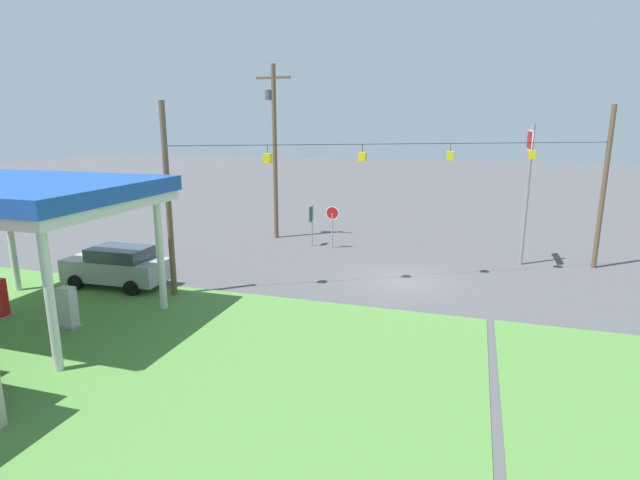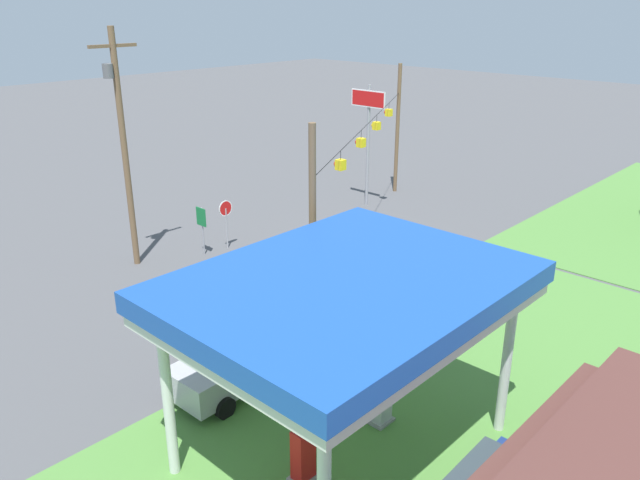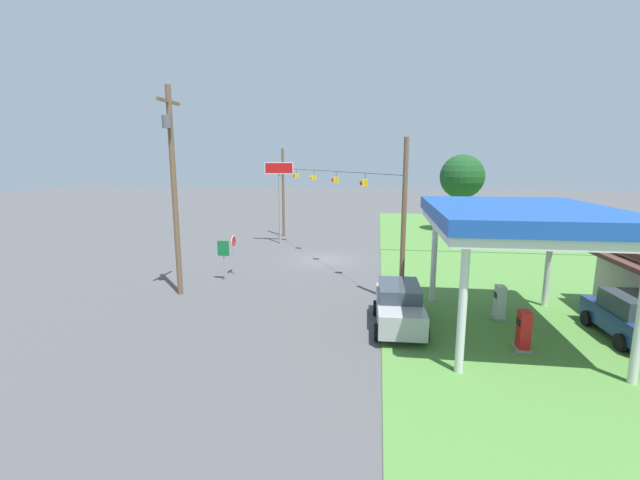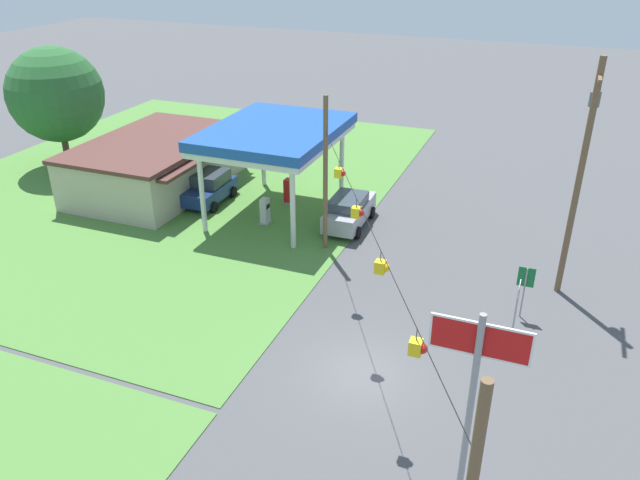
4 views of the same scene
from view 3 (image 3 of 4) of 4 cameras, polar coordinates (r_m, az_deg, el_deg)
name	(u,v)px [view 3 (image 3 of 4)]	position (r m, az deg, el deg)	size (l,w,h in m)	color
ground_plane	(324,259)	(30.85, 0.58, -2.60)	(160.00, 160.00, 0.00)	#4C4C4F
grass_verge_opposite_corner	(497,229)	(47.92, 22.50, 1.35)	(24.00, 24.00, 0.04)	#4C7F38
gas_station_canopy	(519,219)	(18.51, 25.00, 2.54)	(8.85, 6.76, 5.28)	silver
fuel_pump_near	(500,304)	(20.89, 22.84, -7.82)	(0.71, 0.56, 1.55)	gray
fuel_pump_far	(523,332)	(17.97, 25.49, -11.01)	(0.71, 0.56, 1.55)	gray
car_at_pumps_front	(399,305)	(18.68, 10.50, -8.57)	(4.66, 2.20, 1.84)	#9E9EA3
car_at_pumps_rear	(631,317)	(21.08, 36.06, -8.25)	(4.11, 2.20, 1.89)	navy
stop_sign_roadside	(234,246)	(26.95, -11.41, -0.80)	(0.80, 0.08, 2.50)	#99999E
stop_sign_overhead	(279,184)	(36.31, -5.45, 7.50)	(0.22, 2.44, 7.18)	gray
route_sign	(224,252)	(25.79, -12.74, -1.60)	(0.10, 0.70, 2.40)	gray
utility_pole_main	(173,182)	(23.18, -18.97, 7.35)	(2.20, 0.44, 10.69)	brown
signal_span_gantry	(324,198)	(30.15, 0.57, 5.64)	(18.41, 10.24, 8.11)	brown
tree_west_verge	(462,177)	(44.55, 18.41, 7.99)	(4.29, 4.29, 7.62)	#4C3828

